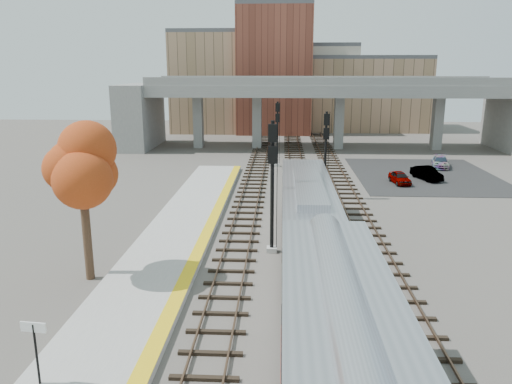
% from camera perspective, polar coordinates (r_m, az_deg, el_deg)
% --- Properties ---
extents(ground, '(160.00, 160.00, 0.00)m').
position_cam_1_polar(ground, '(25.01, 4.09, -11.31)').
color(ground, '#47423D').
rests_on(ground, ground).
extents(platform, '(4.50, 60.00, 0.35)m').
position_cam_1_polar(platform, '(25.82, -12.49, -10.36)').
color(platform, '#9E9E99').
rests_on(platform, ground).
extents(yellow_strip, '(0.70, 60.00, 0.01)m').
position_cam_1_polar(yellow_strip, '(25.32, -8.29, -10.22)').
color(yellow_strip, yellow).
rests_on(yellow_strip, platform).
extents(tracks, '(10.70, 95.00, 0.25)m').
position_cam_1_polar(tracks, '(36.70, 5.23, -2.82)').
color(tracks, black).
rests_on(tracks, ground).
extents(overpass, '(54.00, 12.00, 9.50)m').
position_cam_1_polar(overpass, '(68.00, 7.76, 9.83)').
color(overpass, slate).
rests_on(overpass, ground).
extents(buildings_far, '(43.00, 21.00, 20.60)m').
position_cam_1_polar(buildings_far, '(89.23, 4.29, 12.23)').
color(buildings_far, tan).
rests_on(buildings_far, ground).
extents(parking_lot, '(14.00, 18.00, 0.04)m').
position_cam_1_polar(parking_lot, '(53.72, 18.69, 1.86)').
color(parking_lot, black).
rests_on(parking_lot, ground).
extents(locomotive, '(3.02, 19.05, 4.10)m').
position_cam_1_polar(locomotive, '(28.97, 5.98, -2.92)').
color(locomotive, '#A8AAB2').
rests_on(locomotive, ground).
extents(signal_mast_near, '(0.60, 0.64, 7.81)m').
position_cam_1_polar(signal_mast_near, '(28.73, 1.86, 0.59)').
color(signal_mast_near, '#9E9E99').
rests_on(signal_mast_near, ground).
extents(signal_mast_mid, '(0.60, 0.64, 7.24)m').
position_cam_1_polar(signal_mast_mid, '(41.42, 7.93, 4.10)').
color(signal_mast_mid, '#9E9E99').
rests_on(signal_mast_mid, ground).
extents(signal_mast_far, '(0.60, 0.64, 7.12)m').
position_cam_1_polar(signal_mast_far, '(54.78, 2.45, 6.55)').
color(signal_mast_far, '#9E9E99').
rests_on(signal_mast_far, ground).
extents(station_sign, '(0.90, 0.14, 2.27)m').
position_cam_1_polar(station_sign, '(18.62, -23.96, -15.21)').
color(station_sign, black).
rests_on(station_sign, platform).
extents(tree, '(3.60, 3.60, 8.04)m').
position_cam_1_polar(tree, '(26.07, -19.37, 2.79)').
color(tree, '#382619').
rests_on(tree, ground).
extents(car_a, '(1.76, 3.52, 1.15)m').
position_cam_1_polar(car_a, '(48.83, 16.11, 1.59)').
color(car_a, '#99999E').
rests_on(car_a, parking_lot).
extents(car_b, '(2.49, 4.11, 1.28)m').
position_cam_1_polar(car_b, '(51.34, 18.92, 2.05)').
color(car_b, '#99999E').
rests_on(car_b, parking_lot).
extents(car_c, '(2.64, 4.48, 1.22)m').
position_cam_1_polar(car_c, '(58.13, 20.31, 3.24)').
color(car_c, '#99999E').
rests_on(car_c, parking_lot).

